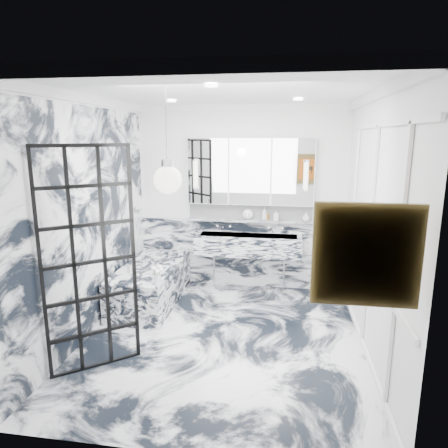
% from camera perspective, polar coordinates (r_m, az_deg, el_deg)
% --- Properties ---
extents(floor, '(3.60, 3.60, 0.00)m').
position_cam_1_polar(floor, '(4.92, -0.26, -15.96)').
color(floor, white).
rests_on(floor, ground).
extents(ceiling, '(3.60, 3.60, 0.00)m').
position_cam_1_polar(ceiling, '(4.35, -0.30, 18.52)').
color(ceiling, white).
rests_on(ceiling, wall_back).
extents(wall_back, '(3.60, 0.00, 3.60)m').
position_cam_1_polar(wall_back, '(6.18, 2.37, 3.69)').
color(wall_back, white).
rests_on(wall_back, floor).
extents(wall_front, '(3.60, 0.00, 3.60)m').
position_cam_1_polar(wall_front, '(2.73, -6.32, -7.76)').
color(wall_front, white).
rests_on(wall_front, floor).
extents(wall_left, '(0.00, 3.60, 3.60)m').
position_cam_1_polar(wall_left, '(4.93, -18.95, 0.78)').
color(wall_left, white).
rests_on(wall_left, floor).
extents(wall_right, '(0.00, 3.60, 3.60)m').
position_cam_1_polar(wall_right, '(4.47, 20.43, -0.50)').
color(wall_right, white).
rests_on(wall_right, floor).
extents(marble_clad_back, '(3.18, 0.05, 1.05)m').
position_cam_1_polar(marble_clad_back, '(6.35, 2.28, -4.17)').
color(marble_clad_back, white).
rests_on(marble_clad_back, floor).
extents(marble_clad_left, '(0.02, 3.56, 2.68)m').
position_cam_1_polar(marble_clad_left, '(4.94, -18.75, 0.10)').
color(marble_clad_left, white).
rests_on(marble_clad_left, floor).
extents(panel_molding, '(0.03, 3.40, 2.30)m').
position_cam_1_polar(panel_molding, '(4.49, 20.09, -1.73)').
color(panel_molding, white).
rests_on(panel_molding, floor).
extents(soap_bottle_a, '(0.08, 0.08, 0.20)m').
position_cam_1_polar(soap_bottle_a, '(6.10, 5.79, 1.50)').
color(soap_bottle_a, '#8C5919').
rests_on(soap_bottle_a, ledge).
extents(soap_bottle_b, '(0.08, 0.08, 0.16)m').
position_cam_1_polar(soap_bottle_b, '(6.10, 7.50, 1.26)').
color(soap_bottle_b, '#4C4C51').
rests_on(soap_bottle_b, ledge).
extents(soap_bottle_c, '(0.13, 0.13, 0.14)m').
position_cam_1_polar(soap_bottle_c, '(6.10, 11.62, 1.02)').
color(soap_bottle_c, silver).
rests_on(soap_bottle_c, ledge).
extents(face_pot, '(0.16, 0.16, 0.16)m').
position_cam_1_polar(face_pot, '(6.12, 3.41, 1.36)').
color(face_pot, white).
rests_on(face_pot, ledge).
extents(amber_bottle, '(0.04, 0.04, 0.10)m').
position_cam_1_polar(amber_bottle, '(6.11, 6.23, 1.04)').
color(amber_bottle, '#8C5919').
rests_on(amber_bottle, ledge).
extents(flower_vase, '(0.08, 0.08, 0.12)m').
position_cam_1_polar(flower_vase, '(5.01, -9.47, -7.92)').
color(flower_vase, silver).
rests_on(flower_vase, bathtub).
extents(crittall_door, '(0.72, 0.58, 2.26)m').
position_cam_1_polar(crittall_door, '(4.15, -18.65, -5.20)').
color(crittall_door, black).
rests_on(crittall_door, floor).
extents(artwork, '(0.57, 0.05, 0.57)m').
position_cam_1_polar(artwork, '(2.67, 19.65, -4.23)').
color(artwork, '#CE5615').
rests_on(artwork, wall_front).
extents(pendant_light, '(0.23, 0.23, 0.23)m').
position_cam_1_polar(pendant_light, '(3.35, -8.04, 6.25)').
color(pendant_light, white).
rests_on(pendant_light, ceiling).
extents(trough_sink, '(1.60, 0.45, 0.30)m').
position_cam_1_polar(trough_sink, '(6.07, 3.46, -2.96)').
color(trough_sink, silver).
rests_on(trough_sink, wall_back).
extents(ledge, '(1.90, 0.14, 0.04)m').
position_cam_1_polar(ledge, '(6.15, 3.65, 0.50)').
color(ledge, silver).
rests_on(ledge, wall_back).
extents(subway_tile, '(1.90, 0.03, 0.23)m').
position_cam_1_polar(subway_tile, '(6.18, 3.72, 1.84)').
color(subway_tile, white).
rests_on(subway_tile, wall_back).
extents(mirror_cabinet, '(1.90, 0.16, 1.00)m').
position_cam_1_polar(mirror_cabinet, '(6.04, 3.75, 7.48)').
color(mirror_cabinet, white).
rests_on(mirror_cabinet, wall_back).
extents(sconce_left, '(0.07, 0.07, 0.40)m').
position_cam_1_polar(sconce_left, '(6.08, -4.11, 7.13)').
color(sconce_left, white).
rests_on(sconce_left, mirror_cabinet).
extents(sconce_right, '(0.07, 0.07, 0.40)m').
position_cam_1_polar(sconce_right, '(5.93, 11.63, 6.78)').
color(sconce_right, white).
rests_on(sconce_right, mirror_cabinet).
extents(bathtub, '(0.75, 1.65, 0.55)m').
position_cam_1_polar(bathtub, '(5.87, -10.37, -8.38)').
color(bathtub, silver).
rests_on(bathtub, floor).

